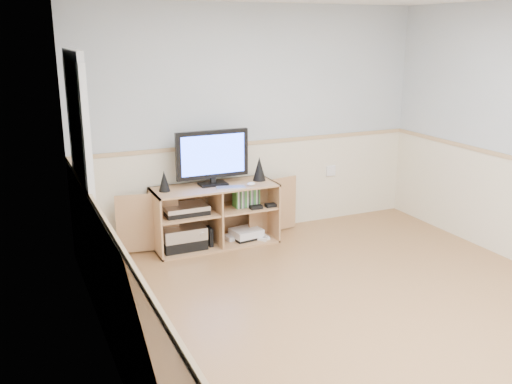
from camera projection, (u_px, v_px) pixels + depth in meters
room at (359, 166)px, 4.38m from camera, size 4.04×4.54×2.54m
media_cabinet at (213, 213)px, 6.10m from camera, size 2.05×0.49×0.65m
monitor at (212, 156)px, 5.92m from camera, size 0.78×0.18×0.58m
speaker_left at (164, 181)px, 5.74m from camera, size 0.12×0.12×0.21m
speaker_right at (259, 169)px, 6.15m from camera, size 0.14×0.14×0.26m
keyboard at (231, 187)px, 5.89m from camera, size 0.32×0.18×0.01m
mouse at (251, 184)px, 5.97m from camera, size 0.11×0.08×0.04m
av_components at (184, 230)px, 5.94m from camera, size 0.52×0.33×0.47m
game_consoles at (245, 234)px, 6.24m from camera, size 0.46×0.30×0.11m
game_cases at (246, 198)px, 6.12m from camera, size 0.27×0.14×0.19m
wall_outlet at (331, 171)px, 6.82m from camera, size 0.12×0.03×0.12m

